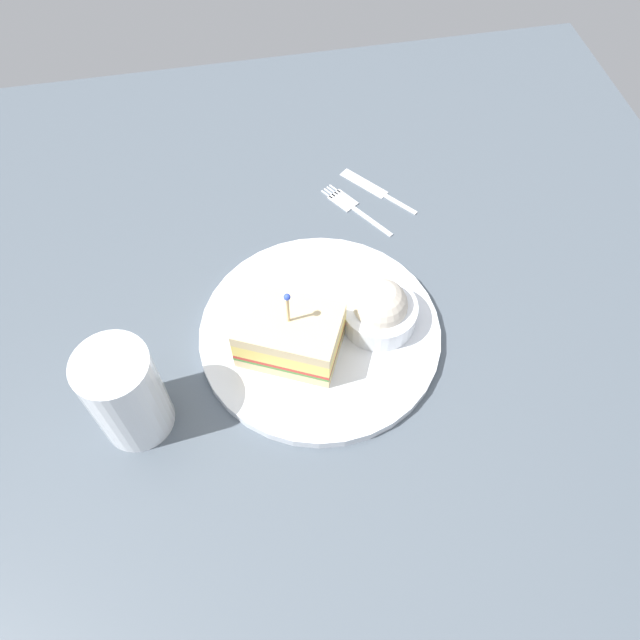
{
  "coord_description": "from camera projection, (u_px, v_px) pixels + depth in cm",
  "views": [
    {
      "loc": [
        -6.99,
        -36.47,
        59.62
      ],
      "look_at": [
        0.0,
        0.0,
        3.23
      ],
      "focal_mm": 35.2,
      "sensor_mm": 36.0,
      "label": 1
    }
  ],
  "objects": [
    {
      "name": "coleslaw_bowl",
      "position": [
        379.0,
        308.0,
        0.68
      ],
      "size": [
        8.28,
        8.28,
        5.96
      ],
      "color": "white",
      "rests_on": "plate"
    },
    {
      "name": "plate",
      "position": [
        320.0,
        333.0,
        0.7
      ],
      "size": [
        26.69,
        26.69,
        1.23
      ],
      "primitive_type": "cylinder",
      "color": "white",
      "rests_on": "ground_plane"
    },
    {
      "name": "drink_glass",
      "position": [
        127.0,
        396.0,
        0.6
      ],
      "size": [
        7.21,
        7.21,
        11.67
      ],
      "color": "silver",
      "rests_on": "ground_plane"
    },
    {
      "name": "sandwich_half_center",
      "position": [
        290.0,
        335.0,
        0.65
      ],
      "size": [
        12.44,
        10.98,
        10.05
      ],
      "color": "beige",
      "rests_on": "plate"
    },
    {
      "name": "ground_plane",
      "position": [
        320.0,
        341.0,
        0.71
      ],
      "size": [
        104.59,
        104.59,
        2.0
      ],
      "primitive_type": "cube",
      "color": "#4C5660"
    },
    {
      "name": "knife",
      "position": [
        375.0,
        189.0,
        0.83
      ],
      "size": [
        8.44,
        9.91,
        0.35
      ],
      "color": "silver",
      "rests_on": "ground_plane"
    },
    {
      "name": "fork",
      "position": [
        350.0,
        205.0,
        0.81
      ],
      "size": [
        7.44,
        10.32,
        0.35
      ],
      "color": "silver",
      "rests_on": "ground_plane"
    }
  ]
}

